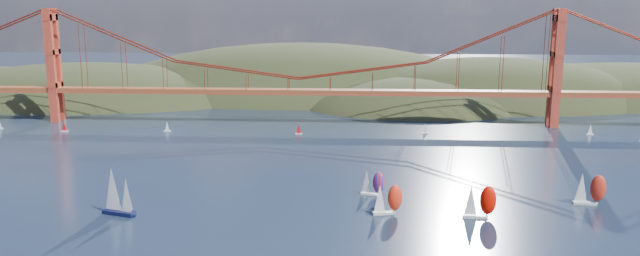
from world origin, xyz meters
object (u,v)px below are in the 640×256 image
at_px(sloop_navy, 117,192).
at_px(racer_1, 479,201).
at_px(racer_rwb, 372,183).
at_px(racer_2, 589,189).
at_px(racer_0, 387,199).

height_order(sloop_navy, racer_1, sloop_navy).
xyz_separation_m(racer_1, racer_rwb, (-28.49, 18.67, -0.85)).
height_order(racer_1, racer_2, racer_1).
height_order(sloop_navy, racer_2, sloop_navy).
distance_m(sloop_navy, racer_1, 99.28).
bearing_deg(racer_0, racer_rwb, 91.34).
bearing_deg(racer_0, racer_1, -14.50).
relative_size(racer_1, racer_rwb, 1.21).
distance_m(racer_0, racer_rwb, 17.48).
distance_m(racer_1, racer_2, 36.71).
distance_m(racer_0, racer_2, 60.12).
relative_size(sloop_navy, racer_2, 1.45).
distance_m(racer_2, racer_rwb, 62.81).
bearing_deg(sloop_navy, racer_rwb, 33.74).
relative_size(sloop_navy, racer_1, 1.45).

